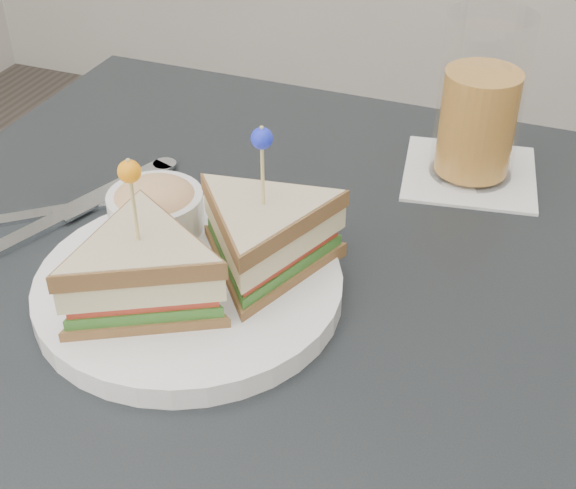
{
  "coord_description": "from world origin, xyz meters",
  "views": [
    {
      "loc": [
        0.2,
        -0.48,
        1.18
      ],
      "look_at": [
        0.01,
        0.01,
        0.8
      ],
      "focal_mm": 50.0,
      "sensor_mm": 36.0,
      "label": 1
    }
  ],
  "objects": [
    {
      "name": "table",
      "position": [
        0.0,
        0.0,
        0.67
      ],
      "size": [
        0.8,
        0.8,
        0.75
      ],
      "color": "black",
      "rests_on": "ground"
    },
    {
      "name": "plate_meal",
      "position": [
        -0.06,
        -0.02,
        0.79
      ],
      "size": [
        0.29,
        0.27,
        0.15
      ],
      "rotation": [
        0.0,
        0.0,
        -0.02
      ],
      "color": "white",
      "rests_on": "table"
    },
    {
      "name": "cutlery_fork",
      "position": [
        -0.21,
        0.07,
        0.75
      ],
      "size": [
        0.18,
        0.15,
        0.01
      ],
      "rotation": [
        0.0,
        0.0,
        -0.88
      ],
      "color": "silver",
      "rests_on": "table"
    },
    {
      "name": "cutlery_knife",
      "position": [
        -0.23,
        0.04,
        0.75
      ],
      "size": [
        0.1,
        0.24,
        0.01
      ],
      "rotation": [
        0.0,
        0.0,
        -0.34
      ],
      "color": "silver",
      "rests_on": "table"
    },
    {
      "name": "drink_set",
      "position": [
        0.11,
        0.26,
        0.83
      ],
      "size": [
        0.15,
        0.15,
        0.17
      ],
      "rotation": [
        0.0,
        0.0,
        0.17
      ],
      "color": "white",
      "rests_on": "table"
    }
  ]
}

